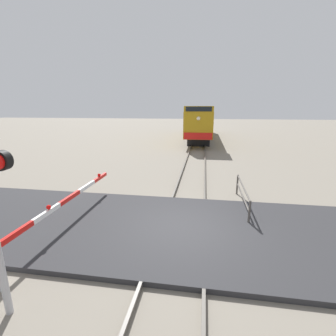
{
  "coord_description": "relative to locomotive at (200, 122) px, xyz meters",
  "views": [
    {
      "loc": [
        0.6,
        -7.09,
        4.03
      ],
      "look_at": [
        -0.95,
        2.96,
        1.41
      ],
      "focal_mm": 25.2,
      "sensor_mm": 36.0,
      "label": 1
    }
  ],
  "objects": [
    {
      "name": "crossing_gate",
      "position": [
        -3.99,
        -26.57,
        -1.44
      ],
      "size": [
        0.36,
        6.94,
        1.16
      ],
      "color": "silver",
      "rests_on": "ground_plane"
    },
    {
      "name": "ground_plane",
      "position": [
        0.0,
        -24.4,
        -2.18
      ],
      "size": [
        160.0,
        160.0,
        0.0
      ],
      "primitive_type": "plane",
      "color": "gray"
    },
    {
      "name": "road_surface",
      "position": [
        0.0,
        -24.4,
        -2.11
      ],
      "size": [
        36.0,
        5.29,
        0.15
      ],
      "primitive_type": "cube",
      "color": "#2D2D30",
      "rests_on": "ground_plane"
    },
    {
      "name": "rail_track_right",
      "position": [
        0.72,
        -24.4,
        -2.11
      ],
      "size": [
        0.08,
        80.0,
        0.15
      ],
      "primitive_type": "cube",
      "color": "#59544C",
      "rests_on": "ground_plane"
    },
    {
      "name": "locomotive",
      "position": [
        0.0,
        0.0,
        0.0
      ],
      "size": [
        2.81,
        18.75,
        4.14
      ],
      "color": "black",
      "rests_on": "ground_plane"
    },
    {
      "name": "guard_railing",
      "position": [
        2.24,
        -22.07,
        -1.55
      ],
      "size": [
        0.08,
        3.27,
        0.95
      ],
      "color": "#4C4742",
      "rests_on": "ground_plane"
    },
    {
      "name": "rail_track_left",
      "position": [
        -0.72,
        -24.4,
        -2.11
      ],
      "size": [
        0.08,
        80.0,
        0.15
      ],
      "primitive_type": "cube",
      "color": "#59544C",
      "rests_on": "ground_plane"
    }
  ]
}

